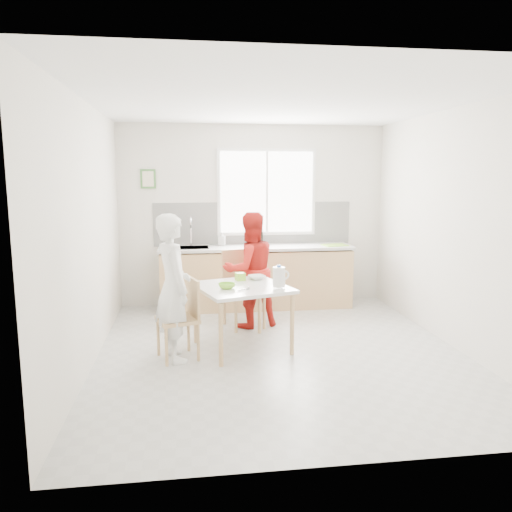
{
  "coord_description": "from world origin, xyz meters",
  "views": [
    {
      "loc": [
        -0.99,
        -5.25,
        1.94
      ],
      "look_at": [
        -0.24,
        0.2,
        1.06
      ],
      "focal_mm": 35.0,
      "sensor_mm": 36.0,
      "label": 1
    }
  ],
  "objects_px": {
    "chair_far": "(242,284)",
    "wine_bottle_b": "(261,235)",
    "milk_jug": "(279,277)",
    "dining_table": "(242,292)",
    "chair_left": "(183,315)",
    "bowl_green": "(227,286)",
    "person_red": "(250,270)",
    "wine_bottle_a": "(255,235)",
    "bowl_white": "(257,277)",
    "person_white": "(173,288)"
  },
  "relations": [
    {
      "from": "chair_far",
      "to": "wine_bottle_b",
      "type": "distance_m",
      "value": 1.27
    },
    {
      "from": "wine_bottle_b",
      "to": "milk_jug",
      "type": "bearing_deg",
      "value": -92.91
    },
    {
      "from": "dining_table",
      "to": "wine_bottle_b",
      "type": "xyz_separation_m",
      "value": [
        0.5,
        1.97,
        0.42
      ]
    },
    {
      "from": "chair_far",
      "to": "dining_table",
      "type": "bearing_deg",
      "value": -112.99
    },
    {
      "from": "chair_left",
      "to": "bowl_green",
      "type": "relative_size",
      "value": 4.62
    },
    {
      "from": "person_red",
      "to": "milk_jug",
      "type": "relative_size",
      "value": 6.22
    },
    {
      "from": "chair_far",
      "to": "milk_jug",
      "type": "height_order",
      "value": "chair_far"
    },
    {
      "from": "chair_left",
      "to": "chair_far",
      "type": "relative_size",
      "value": 0.87
    },
    {
      "from": "bowl_green",
      "to": "wine_bottle_a",
      "type": "height_order",
      "value": "wine_bottle_a"
    },
    {
      "from": "person_red",
      "to": "wine_bottle_a",
      "type": "distance_m",
      "value": 1.12
    },
    {
      "from": "person_red",
      "to": "bowl_white",
      "type": "distance_m",
      "value": 0.51
    },
    {
      "from": "dining_table",
      "to": "chair_left",
      "type": "height_order",
      "value": "chair_left"
    },
    {
      "from": "dining_table",
      "to": "milk_jug",
      "type": "bearing_deg",
      "value": -23.88
    },
    {
      "from": "bowl_white",
      "to": "person_white",
      "type": "bearing_deg",
      "value": -149.94
    },
    {
      "from": "bowl_green",
      "to": "milk_jug",
      "type": "height_order",
      "value": "milk_jug"
    },
    {
      "from": "dining_table",
      "to": "person_white",
      "type": "height_order",
      "value": "person_white"
    },
    {
      "from": "dining_table",
      "to": "person_red",
      "type": "xyz_separation_m",
      "value": [
        0.2,
        0.84,
        0.09
      ]
    },
    {
      "from": "chair_far",
      "to": "person_red",
      "type": "distance_m",
      "value": 0.23
    },
    {
      "from": "bowl_white",
      "to": "wine_bottle_a",
      "type": "height_order",
      "value": "wine_bottle_a"
    },
    {
      "from": "chair_left",
      "to": "bowl_white",
      "type": "bearing_deg",
      "value": 104.25
    },
    {
      "from": "person_red",
      "to": "milk_jug",
      "type": "height_order",
      "value": "person_red"
    },
    {
      "from": "dining_table",
      "to": "wine_bottle_b",
      "type": "distance_m",
      "value": 2.07
    },
    {
      "from": "chair_left",
      "to": "wine_bottle_b",
      "type": "bearing_deg",
      "value": 134.87
    },
    {
      "from": "person_white",
      "to": "wine_bottle_b",
      "type": "height_order",
      "value": "person_white"
    },
    {
      "from": "wine_bottle_a",
      "to": "person_white",
      "type": "bearing_deg",
      "value": -118.6
    },
    {
      "from": "chair_left",
      "to": "dining_table",
      "type": "bearing_deg",
      "value": 90.0
    },
    {
      "from": "chair_far",
      "to": "bowl_green",
      "type": "relative_size",
      "value": 5.3
    },
    {
      "from": "person_red",
      "to": "bowl_white",
      "type": "xyz_separation_m",
      "value": [
        0.02,
        -0.51,
        0.01
      ]
    },
    {
      "from": "wine_bottle_a",
      "to": "person_red",
      "type": "bearing_deg",
      "value": -101.16
    },
    {
      "from": "bowl_white",
      "to": "wine_bottle_b",
      "type": "height_order",
      "value": "wine_bottle_b"
    },
    {
      "from": "bowl_white",
      "to": "chair_far",
      "type": "bearing_deg",
      "value": 102.14
    },
    {
      "from": "bowl_green",
      "to": "wine_bottle_a",
      "type": "bearing_deg",
      "value": 73.8
    },
    {
      "from": "dining_table",
      "to": "bowl_white",
      "type": "bearing_deg",
      "value": 56.91
    },
    {
      "from": "person_white",
      "to": "wine_bottle_a",
      "type": "relative_size",
      "value": 4.88
    },
    {
      "from": "chair_left",
      "to": "bowl_green",
      "type": "height_order",
      "value": "chair_left"
    },
    {
      "from": "bowl_green",
      "to": "wine_bottle_a",
      "type": "distance_m",
      "value": 2.1
    },
    {
      "from": "bowl_green",
      "to": "milk_jug",
      "type": "relative_size",
      "value": 0.78
    },
    {
      "from": "dining_table",
      "to": "bowl_white",
      "type": "relative_size",
      "value": 6.03
    },
    {
      "from": "bowl_white",
      "to": "milk_jug",
      "type": "distance_m",
      "value": 0.54
    },
    {
      "from": "bowl_white",
      "to": "wine_bottle_b",
      "type": "distance_m",
      "value": 1.7
    },
    {
      "from": "bowl_green",
      "to": "wine_bottle_a",
      "type": "relative_size",
      "value": 0.58
    },
    {
      "from": "person_white",
      "to": "milk_jug",
      "type": "xyz_separation_m",
      "value": [
        1.14,
        0.06,
        0.07
      ]
    },
    {
      "from": "dining_table",
      "to": "chair_far",
      "type": "bearing_deg",
      "value": 84.12
    },
    {
      "from": "bowl_green",
      "to": "person_white",
      "type": "bearing_deg",
      "value": -167.76
    },
    {
      "from": "person_white",
      "to": "bowl_green",
      "type": "bearing_deg",
      "value": -94.87
    },
    {
      "from": "person_red",
      "to": "chair_far",
      "type": "bearing_deg",
      "value": -42.54
    },
    {
      "from": "wine_bottle_b",
      "to": "wine_bottle_a",
      "type": "bearing_deg",
      "value": -140.22
    },
    {
      "from": "chair_left",
      "to": "wine_bottle_a",
      "type": "height_order",
      "value": "wine_bottle_a"
    },
    {
      "from": "milk_jug",
      "to": "chair_left",
      "type": "bearing_deg",
      "value": 164.42
    },
    {
      "from": "chair_far",
      "to": "milk_jug",
      "type": "xyz_separation_m",
      "value": [
        0.3,
        -1.07,
        0.31
      ]
    }
  ]
}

